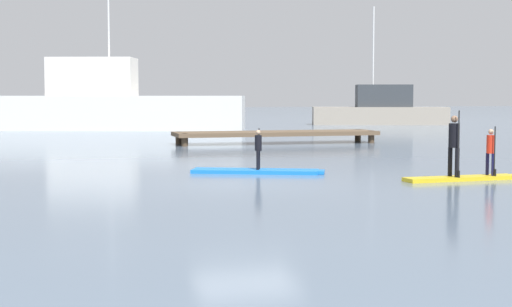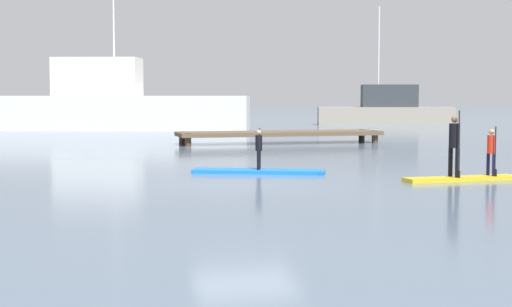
# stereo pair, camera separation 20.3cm
# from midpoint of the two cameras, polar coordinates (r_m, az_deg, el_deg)

# --- Properties ---
(ground_plane) EXTENTS (240.00, 240.00, 0.00)m
(ground_plane) POSITION_cam_midpoint_polar(r_m,az_deg,el_deg) (18.37, -0.50, -2.29)
(ground_plane) COLOR slate
(paddleboard_near) EXTENTS (3.63, 2.10, 0.10)m
(paddleboard_near) POSITION_cam_midpoint_polar(r_m,az_deg,el_deg) (20.96, 0.46, -1.33)
(paddleboard_near) COLOR blue
(paddleboard_near) RESTS_ON ground
(paddler_child_solo) EXTENTS (0.25, 0.37, 1.13)m
(paddler_child_solo) POSITION_cam_midpoint_polar(r_m,az_deg,el_deg) (20.92, 0.49, 0.46)
(paddler_child_solo) COLOR black
(paddler_child_solo) RESTS_ON paddleboard_near
(paddleboard_far) EXTENTS (3.25, 0.69, 0.10)m
(paddleboard_far) POSITION_cam_midpoint_polar(r_m,az_deg,el_deg) (19.86, 15.59, -1.81)
(paddleboard_far) COLOR gold
(paddleboard_far) RESTS_ON ground
(paddler_adult) EXTENTS (0.28, 0.49, 1.66)m
(paddler_adult) POSITION_cam_midpoint_polar(r_m,az_deg,el_deg) (19.62, 14.91, 0.85)
(paddler_adult) COLOR black
(paddler_adult) RESTS_ON paddleboard_far
(paddler_child_front) EXTENTS (0.22, 0.41, 1.26)m
(paddler_child_front) POSITION_cam_midpoint_polar(r_m,az_deg,el_deg) (20.22, 17.48, 0.29)
(paddler_child_front) COLOR #19194C
(paddler_child_front) RESTS_ON paddleboard_far
(fishing_boat_white_large) EXTENTS (15.59, 8.10, 10.51)m
(fishing_boat_white_large) POSITION_cam_midpoint_polar(r_m,az_deg,el_deg) (48.09, -9.97, 3.57)
(fishing_boat_white_large) COLOR silver
(fishing_boat_white_large) RESTS_ON ground
(fishing_boat_green_midground) EXTENTS (10.07, 5.09, 8.59)m
(fishing_boat_green_midground) POSITION_cam_midpoint_polar(r_m,az_deg,el_deg) (56.67, 9.81, 3.21)
(fishing_boat_green_midground) COLOR #9E9384
(fishing_boat_green_midground) RESTS_ON ground
(floating_dock) EXTENTS (9.09, 2.14, 0.54)m
(floating_dock) POSITION_cam_midpoint_polar(r_m,az_deg,el_deg) (33.89, 1.94, 1.50)
(floating_dock) COLOR brown
(floating_dock) RESTS_ON ground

